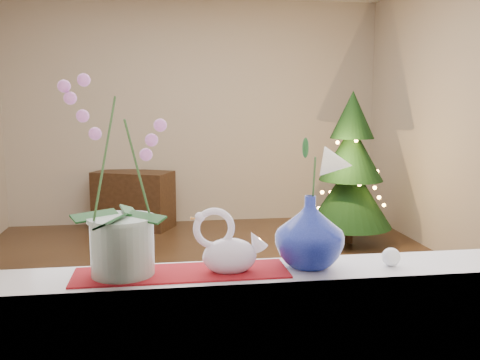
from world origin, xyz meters
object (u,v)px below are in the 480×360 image
Objects in this scene: orchid_pot at (120,178)px; xmas_tree at (351,168)px; swan at (230,242)px; paperweight at (391,257)px; blue_vase at (310,226)px; side_table at (134,200)px.

orchid_pot is 0.40× the size of xmas_tree.
paperweight is (0.56, -0.01, -0.07)m from swan.
xmas_tree is at bearing 67.70° from blue_vase.
orchid_pot is 0.95m from paperweight.
orchid_pot is at bearing -179.16° from blue_vase.
blue_vase is 4.73m from side_table.
side_table is at bearing 92.46° from orchid_pot.
blue_vase is (0.62, 0.01, -0.18)m from orchid_pot.
orchid_pot is 4.16m from xmas_tree.
xmas_tree is at bearing 0.17° from side_table.
side_table is at bearing 107.78° from swan.
orchid_pot reaches higher than side_table.
side_table is (-1.10, 4.64, -0.62)m from paperweight.
orchid_pot is 4.71m from side_table.
swan is at bearing -173.78° from blue_vase.
paperweight is 4.81m from side_table.
swan is 0.15× the size of xmas_tree.
paperweight is at bearing -1.71° from orchid_pot.
paperweight is at bearing -51.89° from side_table.
blue_vase is at bearing 17.31° from swan.
xmas_tree is at bearing 59.72° from orchid_pot.
paperweight is (0.90, -0.03, -0.29)m from orchid_pot.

